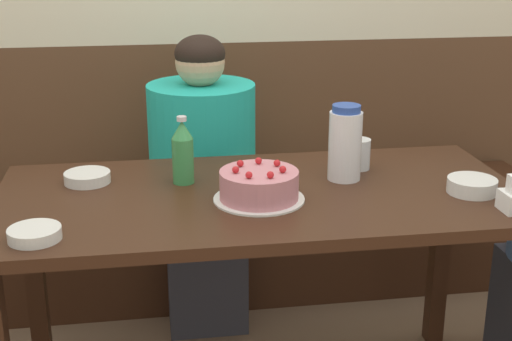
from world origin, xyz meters
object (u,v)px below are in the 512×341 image
object	(u,v)px
water_pitcher	(345,143)
person_grey_tee	(203,184)
bowl_side_dish	(35,234)
bench_seat	(229,241)
soju_bottle	(183,152)
glass_water_tall	(358,154)
bowl_soup_white	(472,186)
bowl_rice_small	(87,177)
birthday_cake	(259,186)

from	to	relation	value
water_pitcher	person_grey_tee	bearing A→B (deg)	125.48
bowl_side_dish	person_grey_tee	xyz separation A→B (m)	(0.49, 0.88, -0.21)
bench_seat	water_pitcher	size ratio (longest dim) A/B	11.26
bowl_side_dish	bench_seat	bearing A→B (deg)	60.53
soju_bottle	bowl_side_dish	size ratio (longest dim) A/B	1.57
person_grey_tee	water_pitcher	bearing A→B (deg)	35.48
glass_water_tall	bowl_side_dish	bearing A→B (deg)	-156.45
bowl_soup_white	bench_seat	bearing A→B (deg)	123.19
water_pitcher	bowl_rice_small	distance (m)	0.79
soju_bottle	bowl_side_dish	bearing A→B (deg)	-136.82
bowl_rice_small	person_grey_tee	xyz separation A→B (m)	(0.39, 0.46, -0.21)
water_pitcher	soju_bottle	size ratio (longest dim) A/B	1.13
water_pitcher	glass_water_tall	world-z (taller)	water_pitcher
bench_seat	bowl_rice_small	xyz separation A→B (m)	(-0.51, -0.67, 0.54)
water_pitcher	glass_water_tall	distance (m)	0.13
soju_bottle	bowl_side_dish	distance (m)	0.54
bench_seat	water_pitcher	xyz separation A→B (m)	(0.27, -0.76, 0.64)
bowl_side_dish	glass_water_tall	distance (m)	1.04
soju_bottle	bowl_soup_white	xyz separation A→B (m)	(0.83, -0.22, -0.08)
bench_seat	bowl_soup_white	size ratio (longest dim) A/B	18.32
bowl_soup_white	water_pitcher	bearing A→B (deg)	152.37
bench_seat	person_grey_tee	world-z (taller)	person_grey_tee
bowl_soup_white	person_grey_tee	distance (m)	1.05
glass_water_tall	person_grey_tee	bearing A→B (deg)	135.29
bowl_side_dish	person_grey_tee	size ratio (longest dim) A/B	0.12
bench_seat	bowl_side_dish	xyz separation A→B (m)	(-0.61, -1.08, 0.54)
bowl_side_dish	water_pitcher	bearing A→B (deg)	20.16
birthday_cake	glass_water_tall	distance (m)	0.43
birthday_cake	glass_water_tall	world-z (taller)	birthday_cake
bowl_soup_white	bowl_side_dish	bearing A→B (deg)	-173.11
soju_bottle	glass_water_tall	bearing A→B (deg)	4.96
bench_seat	glass_water_tall	world-z (taller)	glass_water_tall
soju_bottle	bowl_rice_small	distance (m)	0.30
water_pitcher	bowl_soup_white	size ratio (longest dim) A/B	1.63
bench_seat	bowl_soup_white	world-z (taller)	bowl_soup_white
bench_seat	person_grey_tee	size ratio (longest dim) A/B	2.32
bench_seat	birthday_cake	xyz separation A→B (m)	(-0.02, -0.89, 0.57)
bowl_rice_small	glass_water_tall	bearing A→B (deg)	0.27
bowl_soup_white	person_grey_tee	xyz separation A→B (m)	(-0.73, 0.73, -0.21)
person_grey_tee	bench_seat	bearing A→B (deg)	149.31
birthday_cake	water_pitcher	bearing A→B (deg)	25.83
water_pitcher	bowl_soup_white	world-z (taller)	water_pitcher
water_pitcher	bowl_side_dish	size ratio (longest dim) A/B	1.77
bench_seat	soju_bottle	xyz separation A→B (m)	(-0.22, -0.71, 0.63)
soju_bottle	bowl_side_dish	world-z (taller)	soju_bottle
soju_bottle	bench_seat	bearing A→B (deg)	72.91
bench_seat	bowl_side_dish	world-z (taller)	bowl_side_dish
bowl_rice_small	glass_water_tall	distance (m)	0.85
birthday_cake	bowl_rice_small	bearing A→B (deg)	155.29
bench_seat	soju_bottle	size ratio (longest dim) A/B	12.68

